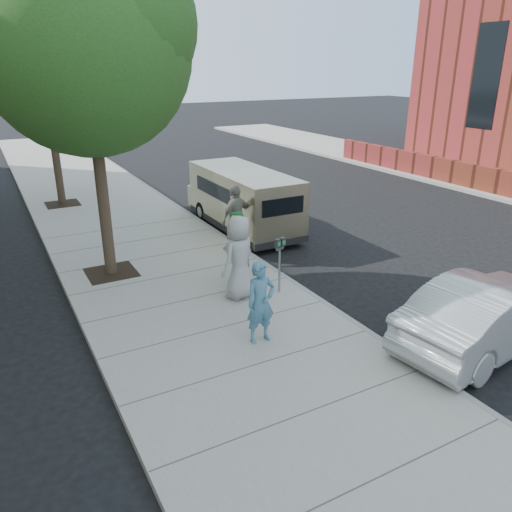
% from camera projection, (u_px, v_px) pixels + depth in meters
% --- Properties ---
extents(ground, '(120.00, 120.00, 0.00)m').
position_uv_depth(ground, '(235.00, 295.00, 11.74)').
color(ground, black).
rests_on(ground, ground).
extents(sidewalk, '(5.00, 60.00, 0.15)m').
position_uv_depth(sidewalk, '(195.00, 301.00, 11.27)').
color(sidewalk, gray).
rests_on(sidewalk, ground).
extents(curb_face, '(0.12, 60.00, 0.16)m').
position_uv_depth(curb_face, '(287.00, 280.00, 12.36)').
color(curb_face, gray).
rests_on(curb_face, ground).
extents(tree_near, '(4.62, 4.60, 7.53)m').
position_uv_depth(tree_near, '(87.00, 41.00, 10.71)').
color(tree_near, black).
rests_on(tree_near, sidewalk).
extents(tree_far, '(3.92, 3.80, 6.49)m').
position_uv_depth(tree_far, '(45.00, 70.00, 17.17)').
color(tree_far, black).
rests_on(tree_far, sidewalk).
extents(parking_meter, '(0.28, 0.16, 1.31)m').
position_uv_depth(parking_meter, '(280.00, 254.00, 11.22)').
color(parking_meter, gray).
rests_on(parking_meter, sidewalk).
extents(van, '(1.81, 5.30, 1.96)m').
position_uv_depth(van, '(242.00, 199.00, 16.05)').
color(van, tan).
rests_on(van, ground).
extents(sedan, '(4.41, 2.06, 1.40)m').
position_uv_depth(sedan, '(489.00, 313.00, 9.39)').
color(sedan, '#B0B3B8').
rests_on(sedan, ground).
extents(person_officer, '(0.59, 0.39, 1.60)m').
position_uv_depth(person_officer, '(261.00, 302.00, 9.24)').
color(person_officer, teal).
rests_on(person_officer, sidewalk).
extents(person_green_shirt, '(1.05, 0.98, 1.73)m').
position_uv_depth(person_green_shirt, '(236.00, 247.00, 11.87)').
color(person_green_shirt, green).
rests_on(person_green_shirt, sidewalk).
extents(person_gray_shirt, '(1.10, 0.94, 1.90)m').
position_uv_depth(person_gray_shirt, '(239.00, 257.00, 10.99)').
color(person_gray_shirt, '#A1A1A3').
rests_on(person_gray_shirt, sidewalk).
extents(person_striped_polo, '(1.21, 0.84, 1.90)m').
position_uv_depth(person_striped_polo, '(236.00, 218.00, 13.77)').
color(person_striped_polo, slate).
rests_on(person_striped_polo, sidewalk).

